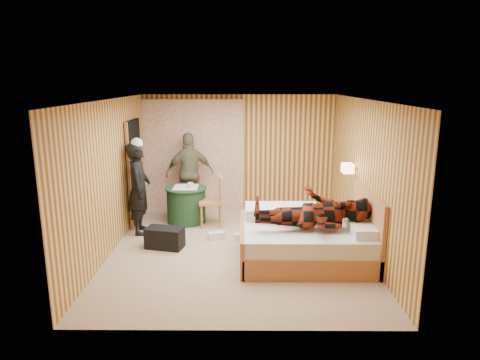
{
  "coord_description": "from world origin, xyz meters",
  "views": [
    {
      "loc": [
        0.09,
        -6.88,
        2.8
      ],
      "look_at": [
        0.04,
        0.6,
        1.05
      ],
      "focal_mm": 32.0,
      "sensor_mm": 36.0,
      "label": 1
    }
  ],
  "objects_px": {
    "nightstand": "(346,231)",
    "man_at_table": "(190,173)",
    "woman_standing": "(139,188)",
    "man_on_bed": "(313,203)",
    "round_table": "(186,204)",
    "chair_far": "(190,188)",
    "duffel_bag": "(165,238)",
    "wall_lamp": "(348,168)",
    "chair_near": "(215,197)",
    "bed": "(307,239)"
  },
  "relations": [
    {
      "from": "woman_standing",
      "to": "man_on_bed",
      "type": "relative_size",
      "value": 0.97
    },
    {
      "from": "round_table",
      "to": "nightstand",
      "type": "bearing_deg",
      "value": -22.88
    },
    {
      "from": "bed",
      "to": "woman_standing",
      "type": "relative_size",
      "value": 1.21
    },
    {
      "from": "nightstand",
      "to": "man_at_table",
      "type": "relative_size",
      "value": 0.31
    },
    {
      "from": "bed",
      "to": "man_on_bed",
      "type": "distance_m",
      "value": 0.71
    },
    {
      "from": "chair_far",
      "to": "man_on_bed",
      "type": "distance_m",
      "value": 3.49
    },
    {
      "from": "duffel_bag",
      "to": "man_at_table",
      "type": "bearing_deg",
      "value": 97.76
    },
    {
      "from": "wall_lamp",
      "to": "chair_near",
      "type": "relative_size",
      "value": 0.26
    },
    {
      "from": "round_table",
      "to": "man_on_bed",
      "type": "height_order",
      "value": "man_on_bed"
    },
    {
      "from": "wall_lamp",
      "to": "man_on_bed",
      "type": "xyz_separation_m",
      "value": [
        -0.77,
        -1.12,
        -0.31
      ]
    },
    {
      "from": "nightstand",
      "to": "bed",
      "type": "bearing_deg",
      "value": -143.78
    },
    {
      "from": "chair_far",
      "to": "chair_near",
      "type": "height_order",
      "value": "chair_near"
    },
    {
      "from": "chair_near",
      "to": "woman_standing",
      "type": "relative_size",
      "value": 0.58
    },
    {
      "from": "wall_lamp",
      "to": "round_table",
      "type": "bearing_deg",
      "value": 163.15
    },
    {
      "from": "wall_lamp",
      "to": "man_at_table",
      "type": "distance_m",
      "value": 3.4
    },
    {
      "from": "nightstand",
      "to": "chair_near",
      "type": "distance_m",
      "value": 2.58
    },
    {
      "from": "chair_far",
      "to": "man_at_table",
      "type": "xyz_separation_m",
      "value": [
        -0.0,
        0.03,
        0.32
      ]
    },
    {
      "from": "chair_near",
      "to": "woman_standing",
      "type": "height_order",
      "value": "woman_standing"
    },
    {
      "from": "nightstand",
      "to": "woman_standing",
      "type": "xyz_separation_m",
      "value": [
        -3.71,
        0.62,
        0.59
      ]
    },
    {
      "from": "man_on_bed",
      "to": "wall_lamp",
      "type": "bearing_deg",
      "value": 55.38
    },
    {
      "from": "bed",
      "to": "duffel_bag",
      "type": "distance_m",
      "value": 2.41
    },
    {
      "from": "chair_far",
      "to": "woman_standing",
      "type": "xyz_separation_m",
      "value": [
        -0.78,
        -1.27,
        0.32
      ]
    },
    {
      "from": "duffel_bag",
      "to": "man_on_bed",
      "type": "distance_m",
      "value": 2.61
    },
    {
      "from": "bed",
      "to": "man_on_bed",
      "type": "xyz_separation_m",
      "value": [
        0.03,
        -0.23,
        0.67
      ]
    },
    {
      "from": "chair_far",
      "to": "duffel_bag",
      "type": "height_order",
      "value": "chair_far"
    },
    {
      "from": "round_table",
      "to": "chair_far",
      "type": "distance_m",
      "value": 0.68
    },
    {
      "from": "nightstand",
      "to": "woman_standing",
      "type": "bearing_deg",
      "value": 170.48
    },
    {
      "from": "chair_far",
      "to": "wall_lamp",
      "type": "bearing_deg",
      "value": -26.02
    },
    {
      "from": "chair_far",
      "to": "chair_near",
      "type": "distance_m",
      "value": 1.03
    },
    {
      "from": "nightstand",
      "to": "round_table",
      "type": "xyz_separation_m",
      "value": [
        -2.93,
        1.24,
        0.1
      ]
    },
    {
      "from": "round_table",
      "to": "chair_far",
      "type": "relative_size",
      "value": 0.88
    },
    {
      "from": "wall_lamp",
      "to": "bed",
      "type": "distance_m",
      "value": 1.55
    },
    {
      "from": "nightstand",
      "to": "duffel_bag",
      "type": "height_order",
      "value": "nightstand"
    },
    {
      "from": "woman_standing",
      "to": "bed",
      "type": "bearing_deg",
      "value": -116.84
    },
    {
      "from": "chair_near",
      "to": "man_on_bed",
      "type": "distance_m",
      "value": 2.47
    },
    {
      "from": "duffel_bag",
      "to": "round_table",
      "type": "bearing_deg",
      "value": 95.05
    },
    {
      "from": "wall_lamp",
      "to": "nightstand",
      "type": "relative_size",
      "value": 0.48
    },
    {
      "from": "round_table",
      "to": "duffel_bag",
      "type": "bearing_deg",
      "value": -98.16
    },
    {
      "from": "nightstand",
      "to": "chair_far",
      "type": "distance_m",
      "value": 3.49
    },
    {
      "from": "duffel_bag",
      "to": "woman_standing",
      "type": "bearing_deg",
      "value": 140.82
    },
    {
      "from": "duffel_bag",
      "to": "woman_standing",
      "type": "relative_size",
      "value": 0.37
    },
    {
      "from": "nightstand",
      "to": "woman_standing",
      "type": "distance_m",
      "value": 3.8
    },
    {
      "from": "round_table",
      "to": "man_on_bed",
      "type": "relative_size",
      "value": 0.46
    },
    {
      "from": "chair_far",
      "to": "chair_near",
      "type": "relative_size",
      "value": 0.93
    },
    {
      "from": "round_table",
      "to": "man_on_bed",
      "type": "distance_m",
      "value": 3.05
    },
    {
      "from": "wall_lamp",
      "to": "duffel_bag",
      "type": "distance_m",
      "value": 3.39
    },
    {
      "from": "wall_lamp",
      "to": "round_table",
      "type": "height_order",
      "value": "wall_lamp"
    },
    {
      "from": "round_table",
      "to": "man_at_table",
      "type": "xyz_separation_m",
      "value": [
        0.0,
        0.69,
        0.49
      ]
    },
    {
      "from": "chair_far",
      "to": "woman_standing",
      "type": "relative_size",
      "value": 0.54
    },
    {
      "from": "nightstand",
      "to": "duffel_bag",
      "type": "relative_size",
      "value": 0.86
    }
  ]
}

